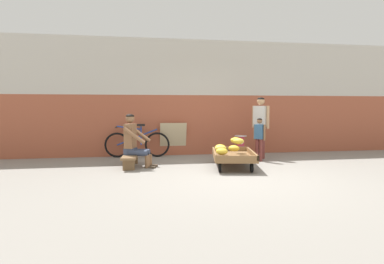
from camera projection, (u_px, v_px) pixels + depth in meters
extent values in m
plane|color=gray|center=(238.00, 178.00, 5.98)|extent=(80.00, 80.00, 0.00)
cube|color=#A35138|center=(203.00, 125.00, 9.00)|extent=(16.00, 0.30, 1.61)
cube|color=beige|center=(203.00, 68.00, 8.88)|extent=(16.00, 0.30, 1.47)
cube|color=brown|center=(233.00, 157.00, 6.97)|extent=(1.10, 1.57, 0.05)
cube|color=brown|center=(214.00, 153.00, 6.97)|extent=(0.31, 1.42, 0.10)
cube|color=brown|center=(252.00, 153.00, 6.95)|extent=(0.31, 1.42, 0.10)
cube|color=brown|center=(230.00, 149.00, 7.66)|extent=(0.83, 0.20, 0.10)
cube|color=brown|center=(237.00, 158.00, 6.26)|extent=(0.83, 0.20, 0.10)
cylinder|color=black|center=(217.00, 159.00, 7.49)|extent=(0.08, 0.19, 0.18)
cylinder|color=black|center=(245.00, 160.00, 7.47)|extent=(0.08, 0.19, 0.18)
cylinder|color=black|center=(220.00, 168.00, 6.48)|extent=(0.08, 0.19, 0.18)
cylinder|color=black|center=(252.00, 168.00, 6.47)|extent=(0.08, 0.19, 0.18)
ellipsoid|color=gold|center=(220.00, 147.00, 7.03)|extent=(0.30, 0.29, 0.13)
ellipsoid|color=gold|center=(222.00, 151.00, 6.39)|extent=(0.30, 0.27, 0.13)
ellipsoid|color=yellow|center=(221.00, 148.00, 6.88)|extent=(0.28, 0.24, 0.13)
ellipsoid|color=gold|center=(234.00, 148.00, 6.85)|extent=(0.30, 0.29, 0.13)
ellipsoid|color=yellow|center=(236.00, 140.00, 7.29)|extent=(0.26, 0.21, 0.13)
ellipsoid|color=gold|center=(239.00, 141.00, 7.05)|extent=(0.30, 0.29, 0.13)
cube|color=brown|center=(131.00, 155.00, 7.06)|extent=(0.39, 1.12, 0.05)
cube|color=brown|center=(132.00, 159.00, 7.45)|extent=(0.25, 0.10, 0.22)
cube|color=brown|center=(129.00, 165.00, 6.69)|extent=(0.25, 0.10, 0.22)
cylinder|color=brown|center=(150.00, 160.00, 7.09)|extent=(0.10, 0.10, 0.27)
cube|color=#4C3D2D|center=(152.00, 166.00, 7.09)|extent=(0.24, 0.16, 0.04)
cylinder|color=#38425B|center=(141.00, 152.00, 7.11)|extent=(0.42, 0.25, 0.13)
cylinder|color=brown|center=(147.00, 162.00, 6.92)|extent=(0.10, 0.10, 0.27)
cube|color=#4C3D2D|center=(150.00, 167.00, 6.92)|extent=(0.24, 0.16, 0.04)
cylinder|color=#38425B|center=(138.00, 153.00, 6.93)|extent=(0.42, 0.25, 0.13)
cube|color=#38425B|center=(130.00, 151.00, 7.05)|extent=(0.30, 0.34, 0.14)
cube|color=brown|center=(130.00, 136.00, 7.03)|extent=(0.27, 0.36, 0.52)
cylinder|color=brown|center=(140.00, 134.00, 7.20)|extent=(0.47, 0.22, 0.36)
cylinder|color=brown|center=(134.00, 136.00, 6.80)|extent=(0.47, 0.22, 0.36)
sphere|color=brown|center=(130.00, 119.00, 7.00)|extent=(0.19, 0.19, 0.19)
ellipsoid|color=black|center=(130.00, 116.00, 6.99)|extent=(0.17, 0.17, 0.09)
cube|color=red|center=(240.00, 154.00, 8.02)|extent=(0.36, 0.28, 0.30)
cylinder|color=#28282D|center=(240.00, 147.00, 8.01)|extent=(0.20, 0.20, 0.03)
cube|color=#C6384C|center=(240.00, 141.00, 8.00)|extent=(0.16, 0.10, 0.24)
cylinder|color=white|center=(241.00, 142.00, 7.94)|extent=(0.13, 0.01, 0.13)
cylinder|color=#B2B5BA|center=(241.00, 136.00, 7.99)|extent=(0.30, 0.30, 0.01)
torus|color=black|center=(117.00, 145.00, 8.34)|extent=(0.64, 0.10, 0.64)
torus|color=black|center=(157.00, 145.00, 8.44)|extent=(0.64, 0.10, 0.64)
cylinder|color=#234299|center=(137.00, 137.00, 8.37)|extent=(1.03, 0.11, 0.43)
cylinder|color=#234299|center=(141.00, 136.00, 8.38)|extent=(0.04, 0.04, 0.48)
cylinder|color=#234299|center=(129.00, 128.00, 8.34)|extent=(0.62, 0.08, 0.12)
cube|color=black|center=(141.00, 125.00, 8.36)|extent=(0.21, 0.11, 0.05)
cylinder|color=black|center=(117.00, 127.00, 8.30)|extent=(0.06, 0.48, 0.03)
cube|color=#C6B289|center=(173.00, 139.00, 8.70)|extent=(0.70, 0.25, 0.88)
cylinder|color=brown|center=(263.00, 143.00, 8.15)|extent=(0.10, 0.10, 0.80)
cylinder|color=brown|center=(257.00, 142.00, 8.26)|extent=(0.10, 0.10, 0.80)
cube|color=silver|center=(261.00, 116.00, 8.16)|extent=(0.35, 0.38, 0.52)
cylinder|color=tan|center=(268.00, 117.00, 8.01)|extent=(0.07, 0.07, 0.56)
cylinder|color=tan|center=(253.00, 117.00, 8.30)|extent=(0.07, 0.07, 0.56)
sphere|color=tan|center=(261.00, 101.00, 8.13)|extent=(0.19, 0.19, 0.19)
ellipsoid|color=black|center=(261.00, 99.00, 8.12)|extent=(0.17, 0.17, 0.09)
cylinder|color=brown|center=(261.00, 150.00, 7.75)|extent=(0.07, 0.07, 0.53)
cylinder|color=brown|center=(257.00, 150.00, 7.82)|extent=(0.07, 0.07, 0.53)
cube|color=#386693|center=(259.00, 132.00, 7.75)|extent=(0.23, 0.25, 0.35)
cylinder|color=brown|center=(264.00, 133.00, 7.65)|extent=(0.05, 0.05, 0.37)
cylinder|color=brown|center=(254.00, 132.00, 7.85)|extent=(0.05, 0.05, 0.37)
sphere|color=brown|center=(260.00, 121.00, 7.73)|extent=(0.13, 0.13, 0.13)
ellipsoid|color=black|center=(260.00, 119.00, 7.73)|extent=(0.12, 0.12, 0.06)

